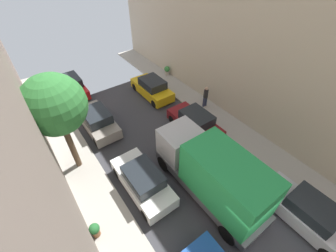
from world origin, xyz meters
The scene contains 13 objects.
ground centered at (0.00, 0.00, 0.00)m, with size 32.00×32.00×0.00m, color #38383D.
sidewalk_right centered at (5.00, 0.00, 0.07)m, with size 2.00×44.00×0.15m, color #A8A399.
parked_car_left_3 centered at (-2.70, 5.35, 0.72)m, with size 1.78×4.20×1.57m.
parked_car_left_4 centered at (-2.70, 11.49, 0.72)m, with size 1.78×4.20×1.57m.
parked_car_left_5 centered at (-2.70, 17.13, 0.72)m, with size 1.78×4.20×1.57m.
parked_car_right_2 centered at (2.70, -0.72, 0.72)m, with size 1.78×4.20×1.57m.
parked_car_right_3 centered at (2.70, 7.30, 0.72)m, with size 1.78×4.20×1.57m.
parked_car_right_4 centered at (2.70, 12.78, 0.72)m, with size 1.78×4.20×1.57m.
delivery_truck centered at (0.00, 3.04, 1.79)m, with size 2.26×6.60×3.38m.
pedestrian centered at (5.13, 8.90, 1.07)m, with size 0.40×0.36×1.72m.
street_tree_0 centered at (-5.02, 8.99, 4.54)m, with size 3.05×3.05×5.95m.
potted_plant_0 centered at (5.69, 14.77, 0.61)m, with size 0.53×0.53×0.84m.
potted_plant_3 centered at (-5.78, 4.46, 0.61)m, with size 0.49×0.49×0.83m.
Camera 1 is at (-5.66, -1.00, 10.80)m, focal length 23.79 mm.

